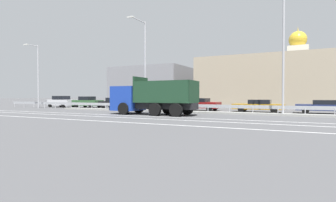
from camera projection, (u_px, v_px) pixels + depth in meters
ground_plane at (172, 114)px, 22.95m from camera, size 320.00×320.00×0.00m
lane_strip_0 at (143, 116)px, 20.83m from camera, size 55.08×0.16×0.01m
lane_strip_1 at (130, 118)px, 19.16m from camera, size 55.08×0.16×0.01m
lane_strip_2 at (104, 121)px, 16.62m from camera, size 55.08×0.16×0.01m
median_island at (183, 112)px, 25.13m from camera, size 30.30×1.10×0.18m
median_guardrail at (188, 106)px, 26.36m from camera, size 55.08×0.09×0.78m
dump_truck at (144, 100)px, 22.88m from camera, size 7.68×2.70×3.26m
median_road_sign at (126, 100)px, 27.98m from camera, size 0.77×0.16×2.29m
street_lamp_0 at (37, 73)px, 34.05m from camera, size 0.71×1.94×8.22m
street_lamp_1 at (144, 61)px, 26.79m from camera, size 0.70×2.78×9.27m
street_lamp_2 at (284, 41)px, 20.82m from camera, size 0.71×2.42×10.96m
parked_car_0 at (62, 102)px, 37.28m from camera, size 4.29×2.12×1.60m
parked_car_1 at (88, 102)px, 35.48m from camera, size 3.98×2.14×1.53m
parked_car_2 at (115, 103)px, 33.06m from camera, size 4.15×1.95×1.38m
parked_car_3 at (154, 103)px, 31.38m from camera, size 4.41×1.89×1.46m
parked_car_4 at (201, 104)px, 28.59m from camera, size 4.00×2.16×1.36m
parked_car_5 at (259, 106)px, 25.78m from camera, size 4.85×1.98×1.24m
parked_car_6 at (323, 107)px, 23.56m from camera, size 4.44×2.05×1.24m
background_building_0 at (156, 87)px, 47.48m from camera, size 12.58×12.34×6.53m
background_building_1 at (280, 83)px, 38.52m from camera, size 21.15×15.74×6.92m
church_tower at (298, 69)px, 49.81m from camera, size 3.60×3.60×14.78m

